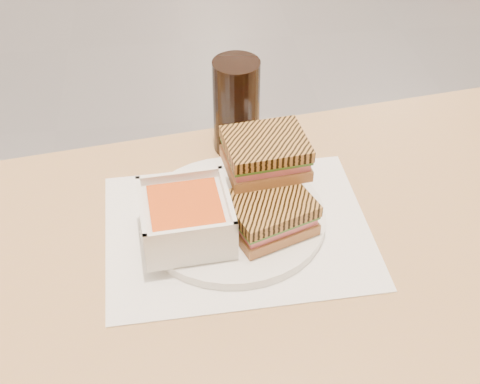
{
  "coord_description": "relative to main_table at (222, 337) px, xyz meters",
  "views": [
    {
      "loc": [
        -0.08,
        -2.68,
        1.41
      ],
      "look_at": [
        0.01,
        -2.0,
        0.82
      ],
      "focal_mm": 49.3,
      "sensor_mm": 36.0,
      "label": 1
    }
  ],
  "objects": [
    {
      "name": "cola_glass",
      "position": [
        0.06,
        0.3,
        0.19
      ],
      "size": [
        0.07,
        0.07,
        0.16
      ],
      "color": "black",
      "rests_on": "main_table"
    },
    {
      "name": "main_table",
      "position": [
        0.0,
        0.0,
        0.0
      ],
      "size": [
        1.28,
        0.86,
        0.75
      ],
      "color": "#A77B53",
      "rests_on": "ground"
    },
    {
      "name": "panini_upper",
      "position": [
        0.08,
        0.15,
        0.21
      ],
      "size": [
        0.12,
        0.11,
        0.05
      ],
      "color": "#A46D3D",
      "rests_on": "panini_lower"
    },
    {
      "name": "soup_bowl",
      "position": [
        -0.04,
        0.08,
        0.16
      ],
      "size": [
        0.13,
        0.13,
        0.07
      ],
      "color": "white",
      "rests_on": "plate"
    },
    {
      "name": "plate",
      "position": [
        0.03,
        0.12,
        0.12
      ],
      "size": [
        0.27,
        0.27,
        0.01
      ],
      "color": "white",
      "rests_on": "tray_liner"
    },
    {
      "name": "panini_lower",
      "position": [
        0.08,
        0.08,
        0.16
      ],
      "size": [
        0.14,
        0.13,
        0.05
      ],
      "color": "#A46D3D",
      "rests_on": "plate"
    },
    {
      "name": "tray_liner",
      "position": [
        0.03,
        0.1,
        0.11
      ],
      "size": [
        0.38,
        0.3,
        0.0
      ],
      "color": "white",
      "rests_on": "main_table"
    }
  ]
}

